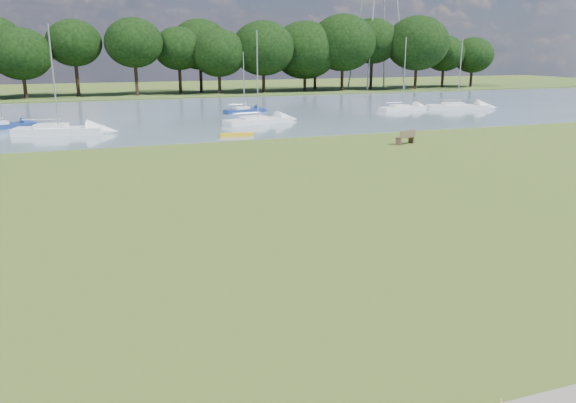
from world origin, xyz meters
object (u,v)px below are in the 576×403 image
object	(u,v)px
riverbank_bench	(406,137)
sailboat_2	(1,124)
sailboat_4	(457,105)
sailboat_5	(58,128)
kayak	(237,135)
sailboat_6	(257,119)
sailboat_8	(402,107)
sailboat_1	(244,109)

from	to	relation	value
riverbank_bench	sailboat_2	size ratio (longest dim) A/B	0.29
sailboat_4	riverbank_bench	bearing A→B (deg)	-115.03
riverbank_bench	sailboat_5	world-z (taller)	sailboat_5
kayak	sailboat_6	distance (m)	8.25
sailboat_4	sailboat_5	size ratio (longest dim) A/B	0.91
sailboat_2	kayak	bearing A→B (deg)	-53.96
sailboat_6	sailboat_8	xyz separation A→B (m)	(19.37, 5.91, -0.04)
sailboat_4	sailboat_5	world-z (taller)	sailboat_5
sailboat_1	sailboat_4	world-z (taller)	sailboat_4
sailboat_2	sailboat_6	bearing A→B (deg)	-32.90
sailboat_2	sailboat_6	distance (m)	22.92
sailboat_1	sailboat_6	bearing A→B (deg)	-111.51
sailboat_1	sailboat_5	size ratio (longest dim) A/B	0.75
sailboat_5	sailboat_1	bearing A→B (deg)	42.68
sailboat_6	sailboat_8	bearing A→B (deg)	3.33
sailboat_4	sailboat_8	world-z (taller)	sailboat_8
sailboat_6	riverbank_bench	bearing A→B (deg)	-78.56
sailboat_1	sailboat_2	distance (m)	24.40
sailboat_1	sailboat_5	xyz separation A→B (m)	(-18.96, -10.39, 0.09)
sailboat_2	sailboat_6	world-z (taller)	sailboat_6
riverbank_bench	sailboat_1	distance (m)	25.17
sailboat_8	sailboat_6	bearing A→B (deg)	-170.19
sailboat_4	sailboat_1	bearing A→B (deg)	-171.56
sailboat_1	kayak	bearing A→B (deg)	-121.10
kayak	sailboat_1	distance (m)	17.54
kayak	sailboat_5	bearing A→B (deg)	160.14
riverbank_bench	sailboat_6	bearing A→B (deg)	96.18
sailboat_4	sailboat_6	xyz separation A→B (m)	(-26.21, -4.94, -0.01)
kayak	sailboat_4	bearing A→B (deg)	26.95
sailboat_1	sailboat_8	distance (m)	18.38
sailboat_1	sailboat_8	world-z (taller)	sailboat_8
riverbank_bench	sailboat_6	size ratio (longest dim) A/B	0.21
sailboat_2	sailboat_4	size ratio (longest dim) A/B	0.76
sailboat_1	sailboat_6	xyz separation A→B (m)	(-1.34, -9.49, 0.03)
riverbank_bench	sailboat_4	xyz separation A→B (m)	(19.17, 19.97, -0.02)
riverbank_bench	sailboat_2	distance (m)	35.31
sailboat_6	sailboat_8	size ratio (longest dim) A/B	1.04
sailboat_1	sailboat_6	size ratio (longest dim) A/B	0.78
sailboat_5	kayak	bearing A→B (deg)	-10.89
sailboat_1	sailboat_5	distance (m)	21.62
sailboat_1	sailboat_8	bearing A→B (deg)	-24.69
riverbank_bench	sailboat_4	distance (m)	27.69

